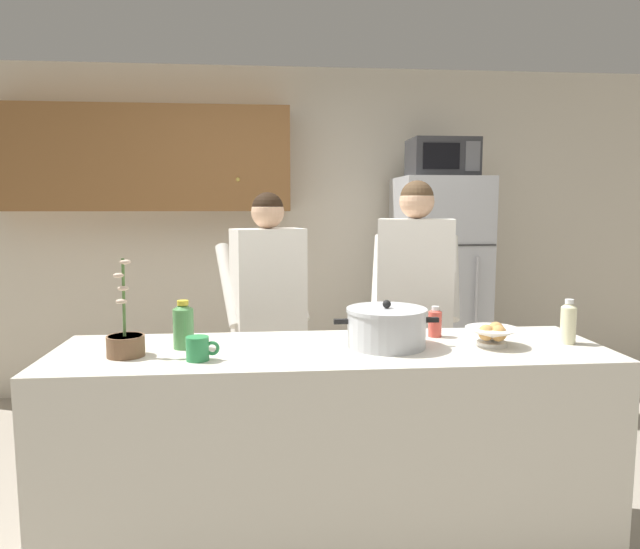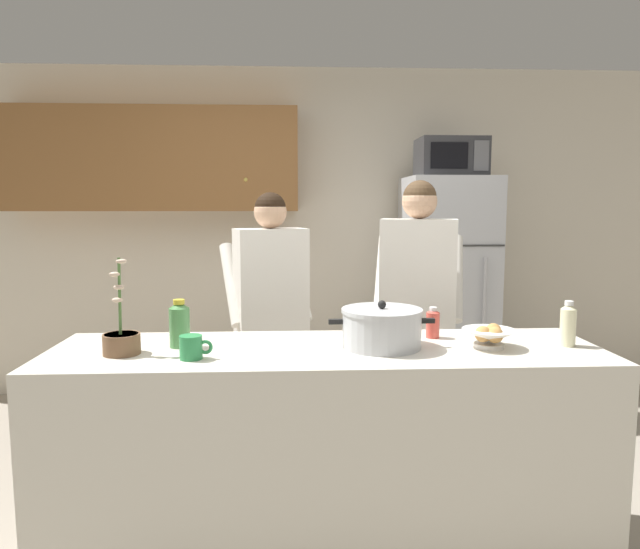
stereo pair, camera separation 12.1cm
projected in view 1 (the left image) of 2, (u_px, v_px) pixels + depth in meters
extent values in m
plane|color=#9E9384|center=(331.00, 548.00, 2.57)|extent=(14.00, 14.00, 0.00)
cube|color=beige|center=(300.00, 233.00, 4.69)|extent=(6.00, 0.12, 2.60)
cube|color=brown|center=(141.00, 159.00, 4.29)|extent=(2.21, 0.34, 0.77)
sphere|color=gold|center=(238.00, 179.00, 4.20)|extent=(0.03, 0.03, 0.03)
cube|color=silver|center=(331.00, 450.00, 2.52)|extent=(2.35, 0.68, 0.92)
cube|color=#B7BABF|center=(438.00, 292.00, 4.39)|extent=(0.64, 0.64, 1.73)
cube|color=#333333|center=(453.00, 245.00, 4.03)|extent=(0.63, 0.01, 0.01)
cylinder|color=#B2B2B7|center=(476.00, 311.00, 4.07)|extent=(0.02, 0.02, 0.78)
cube|color=#2D2D30|center=(442.00, 158.00, 4.25)|extent=(0.48, 0.36, 0.28)
cube|color=black|center=(442.00, 156.00, 4.06)|extent=(0.26, 0.01, 0.18)
cube|color=#59595B|center=(473.00, 156.00, 4.08)|extent=(0.11, 0.01, 0.21)
cylinder|color=#726656|center=(281.00, 397.00, 3.43)|extent=(0.11, 0.11, 0.78)
cylinder|color=#726656|center=(258.00, 400.00, 3.37)|extent=(0.11, 0.11, 0.78)
cube|color=white|center=(268.00, 282.00, 3.31)|extent=(0.45, 0.32, 0.62)
sphere|color=#D8A884|center=(268.00, 212.00, 3.27)|extent=(0.19, 0.19, 0.19)
sphere|color=black|center=(268.00, 208.00, 3.26)|extent=(0.18, 0.18, 0.18)
cylinder|color=white|center=(294.00, 281.00, 3.51)|extent=(0.19, 0.37, 0.47)
cylinder|color=white|center=(229.00, 285.00, 3.35)|extent=(0.19, 0.37, 0.47)
cylinder|color=#33384C|center=(426.00, 399.00, 3.34)|extent=(0.11, 0.11, 0.81)
cylinder|color=#33384C|center=(400.00, 398.00, 3.37)|extent=(0.11, 0.11, 0.81)
cube|color=white|center=(415.00, 275.00, 3.27)|extent=(0.46, 0.30, 0.64)
sphere|color=#D8A884|center=(417.00, 201.00, 3.22)|extent=(0.20, 0.20, 0.20)
sphere|color=#4C3823|center=(417.00, 197.00, 3.22)|extent=(0.19, 0.19, 0.19)
cylinder|color=white|center=(452.00, 277.00, 3.36)|extent=(0.17, 0.39, 0.49)
cylinder|color=white|center=(379.00, 276.00, 3.42)|extent=(0.17, 0.39, 0.49)
cylinder|color=silver|center=(386.00, 329.00, 2.48)|extent=(0.34, 0.34, 0.15)
cylinder|color=silver|center=(387.00, 310.00, 2.47)|extent=(0.35, 0.35, 0.02)
sphere|color=black|center=(387.00, 304.00, 2.46)|extent=(0.04, 0.04, 0.04)
cube|color=black|center=(341.00, 321.00, 2.45)|extent=(0.06, 0.02, 0.02)
cube|color=black|center=(432.00, 320.00, 2.49)|extent=(0.06, 0.02, 0.02)
cylinder|color=#2D8C4C|center=(198.00, 349.00, 2.26)|extent=(0.09, 0.09, 0.10)
torus|color=#2D8C4C|center=(212.00, 348.00, 2.26)|extent=(0.06, 0.01, 0.06)
cylinder|color=white|center=(492.00, 344.00, 2.49)|extent=(0.13, 0.13, 0.02)
cone|color=white|center=(492.00, 335.00, 2.49)|extent=(0.23, 0.23, 0.06)
sphere|color=tan|center=(486.00, 333.00, 2.46)|extent=(0.07, 0.07, 0.07)
sphere|color=tan|center=(496.00, 330.00, 2.52)|extent=(0.07, 0.07, 0.07)
sphere|color=tan|center=(498.00, 333.00, 2.45)|extent=(0.07, 0.07, 0.07)
cylinder|color=#D84C3F|center=(435.00, 324.00, 2.66)|extent=(0.06, 0.06, 0.12)
cone|color=#D84C3F|center=(435.00, 310.00, 2.66)|extent=(0.06, 0.06, 0.02)
cylinder|color=white|center=(435.00, 308.00, 2.66)|extent=(0.03, 0.03, 0.02)
cylinder|color=beige|center=(568.00, 325.00, 2.53)|extent=(0.07, 0.07, 0.16)
cone|color=beige|center=(569.00, 304.00, 2.52)|extent=(0.07, 0.07, 0.02)
cylinder|color=white|center=(569.00, 301.00, 2.52)|extent=(0.04, 0.04, 0.02)
cylinder|color=#4C8C4C|center=(183.00, 329.00, 2.44)|extent=(0.09, 0.09, 0.17)
cone|color=#4C8C4C|center=(183.00, 306.00, 2.43)|extent=(0.09, 0.09, 0.03)
cylinder|color=gold|center=(183.00, 303.00, 2.43)|extent=(0.05, 0.05, 0.02)
cylinder|color=brown|center=(126.00, 346.00, 2.32)|extent=(0.15, 0.15, 0.09)
cylinder|color=#38281E|center=(125.00, 337.00, 2.31)|extent=(0.14, 0.14, 0.01)
cylinder|color=#4C7238|center=(124.00, 297.00, 2.30)|extent=(0.01, 0.03, 0.31)
ellipsoid|color=beige|center=(121.00, 301.00, 2.29)|extent=(0.04, 0.03, 0.02)
ellipsoid|color=beige|center=(123.00, 288.00, 2.29)|extent=(0.04, 0.03, 0.02)
ellipsoid|color=beige|center=(119.00, 275.00, 2.29)|extent=(0.04, 0.03, 0.02)
ellipsoid|color=beige|center=(125.00, 262.00, 2.29)|extent=(0.04, 0.03, 0.02)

